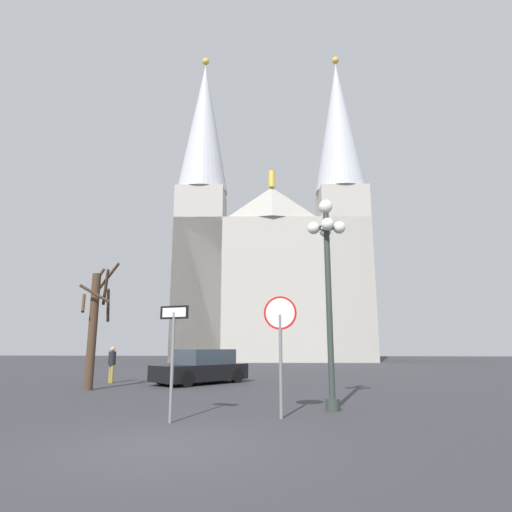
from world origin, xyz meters
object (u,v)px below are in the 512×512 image
object	(u,v)px
bare_tree	(94,323)
one_way_arrow_sign	(173,345)
pedestrian_walking	(112,361)
cathedral	(271,262)
stop_sign	(280,331)
street_lamp	(328,267)
parked_car_near_black	(202,367)

from	to	relation	value
bare_tree	one_way_arrow_sign	bearing A→B (deg)	-53.37
pedestrian_walking	cathedral	bearing A→B (deg)	77.21
cathedral	stop_sign	size ratio (longest dim) A/B	12.39
one_way_arrow_sign	stop_sign	bearing A→B (deg)	16.18
street_lamp	bare_tree	xyz separation A→B (m)	(-8.52, 4.51, -1.27)
parked_car_near_black	stop_sign	bearing A→B (deg)	-67.84
cathedral	one_way_arrow_sign	distance (m)	38.17
stop_sign	bare_tree	world-z (taller)	bare_tree
street_lamp	pedestrian_walking	size ratio (longest dim) A/B	3.58
one_way_arrow_sign	pedestrian_walking	xyz separation A→B (m)	(-5.26, 9.51, -0.70)
parked_car_near_black	street_lamp	bearing A→B (deg)	-56.96
stop_sign	street_lamp	bearing A→B (deg)	45.11
street_lamp	bare_tree	size ratio (longest dim) A/B	1.16
cathedral	street_lamp	xyz separation A→B (m)	(2.69, -35.06, -7.01)
stop_sign	street_lamp	size ratio (longest dim) A/B	0.49
one_way_arrow_sign	bare_tree	distance (m)	8.14
street_lamp	parked_car_near_black	xyz separation A→B (m)	(-4.88, 7.50, -3.06)
bare_tree	pedestrian_walking	xyz separation A→B (m)	(-0.43, 3.01, -1.52)
stop_sign	pedestrian_walking	size ratio (longest dim) A/B	1.77
stop_sign	one_way_arrow_sign	size ratio (longest dim) A/B	1.11
one_way_arrow_sign	pedestrian_walking	distance (m)	10.89
one_way_arrow_sign	bare_tree	size ratio (longest dim) A/B	0.52
pedestrian_walking	parked_car_near_black	bearing A→B (deg)	-0.26
stop_sign	parked_car_near_black	world-z (taller)	stop_sign
cathedral	bare_tree	xyz separation A→B (m)	(-5.82, -30.55, -8.28)
pedestrian_walking	bare_tree	bearing A→B (deg)	-81.95
cathedral	street_lamp	world-z (taller)	cathedral
stop_sign	parked_car_near_black	distance (m)	9.59
one_way_arrow_sign	bare_tree	world-z (taller)	bare_tree
street_lamp	parked_car_near_black	bearing A→B (deg)	123.04
stop_sign	pedestrian_walking	xyz separation A→B (m)	(-7.65, 8.82, -1.02)
stop_sign	parked_car_near_black	xyz separation A→B (m)	(-3.58, 8.80, -1.28)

